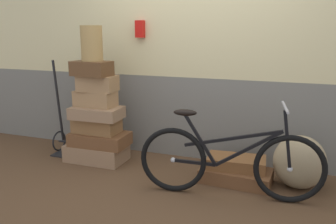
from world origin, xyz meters
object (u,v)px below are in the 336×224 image
at_px(suitcase_2, 97,125).
at_px(suitcase_0, 97,152).
at_px(bicycle, 229,162).
at_px(suitcase_1, 100,139).
at_px(suitcase_3, 97,113).
at_px(suitcase_4, 95,99).
at_px(suitcase_6, 92,69).
at_px(burlap_sack, 299,162).
at_px(luggage_trolley, 70,132).
at_px(suitcase_8, 236,163).
at_px(suitcase_5, 98,83).
at_px(wicker_basket, 92,43).
at_px(suitcase_7, 236,176).

bearing_deg(suitcase_2, suitcase_0, -135.73).
bearing_deg(bicycle, suitcase_0, 166.83).
height_order(suitcase_1, bicycle, bicycle).
xyz_separation_m(suitcase_3, suitcase_4, (-0.04, 0.04, 0.16)).
bearing_deg(suitcase_3, suitcase_1, 81.17).
distance_m(suitcase_6, burlap_sack, 2.43).
bearing_deg(luggage_trolley, suitcase_4, -13.22).
bearing_deg(luggage_trolley, suitcase_3, -16.68).
xyz_separation_m(suitcase_0, suitcase_8, (1.68, -0.01, 0.10)).
relative_size(suitcase_0, suitcase_5, 1.65).
bearing_deg(burlap_sack, suitcase_5, -179.12).
bearing_deg(suitcase_4, suitcase_0, -162.21).
bearing_deg(burlap_sack, suitcase_1, -178.76).
distance_m(suitcase_3, wicker_basket, 0.79).
relative_size(suitcase_3, wicker_basket, 1.48).
bearing_deg(bicycle, suitcase_5, 166.02).
bearing_deg(suitcase_3, bicycle, -14.37).
relative_size(suitcase_3, suitcase_6, 1.33).
height_order(suitcase_3, wicker_basket, wicker_basket).
relative_size(suitcase_1, bicycle, 0.40).
bearing_deg(suitcase_2, suitcase_8, -0.38).
bearing_deg(suitcase_8, suitcase_0, 174.74).
xyz_separation_m(suitcase_0, suitcase_2, (0.01, 0.01, 0.34)).
bearing_deg(suitcase_2, suitcase_5, 2.80).
xyz_separation_m(suitcase_0, suitcase_3, (0.05, -0.04, 0.50)).
distance_m(suitcase_2, suitcase_4, 0.32).
distance_m(suitcase_2, luggage_trolley, 0.49).
bearing_deg(suitcase_0, burlap_sack, 0.75).
bearing_deg(suitcase_0, suitcase_3, -36.05).
bearing_deg(suitcase_4, suitcase_3, -45.99).
bearing_deg(suitcase_7, suitcase_5, -178.86).
bearing_deg(suitcase_3, luggage_trolley, 161.29).
height_order(suitcase_8, burlap_sack, burlap_sack).
relative_size(suitcase_1, wicker_basket, 1.72).
xyz_separation_m(suitcase_4, suitcase_8, (1.67, -0.02, -0.56)).
height_order(suitcase_1, suitcase_7, suitcase_1).
xyz_separation_m(suitcase_2, suitcase_5, (0.04, 0.00, 0.50)).
xyz_separation_m(suitcase_0, burlap_sack, (2.29, 0.05, 0.17)).
bearing_deg(suitcase_0, bicycle, -13.60).
xyz_separation_m(suitcase_1, luggage_trolley, (-0.50, 0.11, 0.00)).
xyz_separation_m(suitcase_5, bicycle, (1.62, -0.40, -0.60)).
bearing_deg(suitcase_1, suitcase_3, -97.97).
bearing_deg(suitcase_5, suitcase_7, -4.97).
distance_m(suitcase_8, luggage_trolley, 2.13).
bearing_deg(suitcase_8, luggage_trolley, 171.82).
bearing_deg(wicker_basket, suitcase_7, -1.00).
bearing_deg(burlap_sack, suitcase_6, -177.73).
relative_size(suitcase_0, suitcase_6, 1.61).
distance_m(suitcase_5, luggage_trolley, 0.83).
xyz_separation_m(suitcase_5, luggage_trolley, (-0.49, 0.10, -0.66)).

